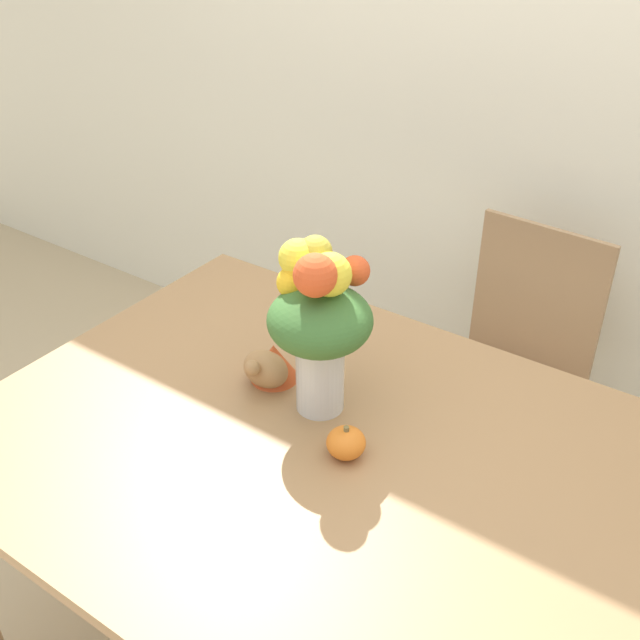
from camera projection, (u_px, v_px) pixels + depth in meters
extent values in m
cube|color=silver|center=(562.00, 45.00, 2.12)|extent=(8.00, 0.06, 2.70)
cube|color=#9E754C|center=(308.00, 446.00, 1.56)|extent=(1.41, 1.08, 0.03)
cylinder|color=#9E754C|center=(233.00, 377.00, 2.42)|extent=(0.06, 0.06, 0.75)
cylinder|color=silver|center=(320.00, 373.00, 1.60)|extent=(0.11, 0.11, 0.18)
cylinder|color=silver|center=(320.00, 388.00, 1.62)|extent=(0.09, 0.09, 0.10)
cylinder|color=#38662D|center=(328.00, 365.00, 1.58)|extent=(0.00, 0.01, 0.22)
cylinder|color=#38662D|center=(328.00, 358.00, 1.60)|extent=(0.01, 0.01, 0.22)
cylinder|color=#38662D|center=(317.00, 356.00, 1.60)|extent=(0.01, 0.01, 0.22)
cylinder|color=#38662D|center=(310.00, 361.00, 1.59)|extent=(0.01, 0.01, 0.22)
cylinder|color=#38662D|center=(317.00, 367.00, 1.57)|extent=(0.01, 0.01, 0.22)
ellipsoid|color=#38662D|center=(320.00, 320.00, 1.53)|extent=(0.22, 0.22, 0.13)
sphere|color=#D64C23|center=(315.00, 275.00, 1.44)|extent=(0.09, 0.09, 0.09)
sphere|color=yellow|center=(298.00, 258.00, 1.53)|extent=(0.08, 0.08, 0.08)
sphere|color=#D64C23|center=(355.00, 271.00, 1.55)|extent=(0.06, 0.06, 0.06)
sphere|color=yellow|center=(304.00, 268.00, 1.62)|extent=(0.08, 0.08, 0.08)
sphere|color=#D64C23|center=(307.00, 282.00, 1.57)|extent=(0.07, 0.07, 0.07)
sphere|color=yellow|center=(298.00, 269.00, 1.53)|extent=(0.07, 0.07, 0.07)
sphere|color=#AD9E33|center=(315.00, 252.00, 1.53)|extent=(0.07, 0.07, 0.07)
sphere|color=yellow|center=(330.00, 274.00, 1.47)|extent=(0.09, 0.09, 0.09)
sphere|color=orange|center=(328.00, 279.00, 1.48)|extent=(0.06, 0.06, 0.06)
sphere|color=yellow|center=(293.00, 282.00, 1.54)|extent=(0.07, 0.07, 0.07)
sphere|color=yellow|center=(313.00, 276.00, 1.47)|extent=(0.07, 0.07, 0.07)
ellipsoid|color=orange|center=(346.00, 443.00, 1.50)|extent=(0.08, 0.08, 0.06)
cylinder|color=brown|center=(346.00, 430.00, 1.48)|extent=(0.01, 0.01, 0.01)
ellipsoid|color=#A87A4C|center=(266.00, 369.00, 1.69)|extent=(0.11, 0.08, 0.09)
cone|color=#C64C23|center=(274.00, 362.00, 1.71)|extent=(0.11, 0.11, 0.09)
sphere|color=#A87A4C|center=(252.00, 368.00, 1.65)|extent=(0.04, 0.04, 0.04)
cube|color=#9E7A56|center=(495.00, 396.00, 2.24)|extent=(0.45, 0.45, 0.02)
cylinder|color=#9E7A56|center=(412.00, 458.00, 2.33)|extent=(0.04, 0.04, 0.43)
cylinder|color=#9E7A56|center=(511.00, 508.00, 2.15)|extent=(0.04, 0.04, 0.43)
cylinder|color=#9E7A56|center=(466.00, 404.00, 2.56)|extent=(0.04, 0.04, 0.43)
cylinder|color=#9E7A56|center=(560.00, 446.00, 2.38)|extent=(0.04, 0.04, 0.43)
cube|color=#9E7A56|center=(537.00, 299.00, 2.24)|extent=(0.40, 0.05, 0.47)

